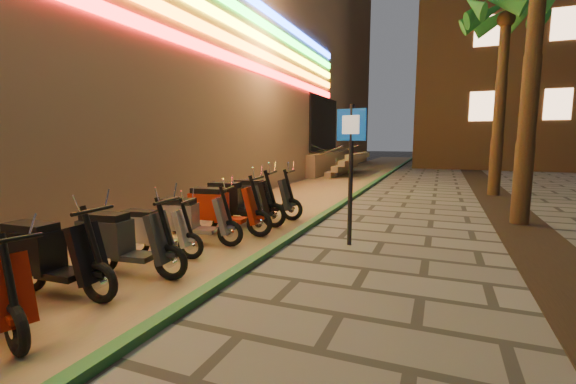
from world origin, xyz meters
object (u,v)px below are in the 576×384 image
at_px(scooter_7, 152,231).
at_px(scooter_8, 191,219).
at_px(pedestrian_sign, 351,155).
at_px(scooter_5, 48,255).
at_px(scooter_6, 121,241).
at_px(scooter_10, 237,202).
at_px(scooter_11, 259,197).
at_px(scooter_9, 221,208).

xyz_separation_m(scooter_7, scooter_8, (0.16, 0.87, 0.05)).
bearing_deg(scooter_7, pedestrian_sign, 24.40).
relative_size(scooter_5, scooter_6, 1.01).
height_order(scooter_10, scooter_11, scooter_10).
height_order(scooter_7, scooter_11, scooter_11).
relative_size(scooter_10, scooter_11, 1.04).
xyz_separation_m(scooter_10, scooter_11, (0.12, 0.92, -0.02)).
bearing_deg(scooter_6, scooter_8, 84.83).
bearing_deg(scooter_10, pedestrian_sign, -21.17).
height_order(scooter_7, scooter_8, scooter_8).
xyz_separation_m(scooter_9, scooter_11, (0.04, 1.74, -0.00)).
bearing_deg(pedestrian_sign, scooter_8, -144.45).
bearing_deg(scooter_6, pedestrian_sign, 39.63).
height_order(pedestrian_sign, scooter_6, pedestrian_sign).
bearing_deg(scooter_9, scooter_5, -101.58).
distance_m(scooter_5, scooter_6, 0.95).
bearing_deg(scooter_10, scooter_6, -97.99).
height_order(pedestrian_sign, scooter_10, pedestrian_sign).
height_order(scooter_6, scooter_10, scooter_10).
relative_size(scooter_7, scooter_11, 0.82).
xyz_separation_m(pedestrian_sign, scooter_5, (-3.03, -3.75, -1.17)).
relative_size(scooter_6, scooter_9, 0.94).
height_order(pedestrian_sign, scooter_9, pedestrian_sign).
relative_size(pedestrian_sign, scooter_5, 1.53).
distance_m(pedestrian_sign, scooter_7, 3.74).
bearing_deg(scooter_6, scooter_5, -115.63).
bearing_deg(scooter_5, scooter_9, 81.79).
distance_m(scooter_6, scooter_8, 1.75).
relative_size(scooter_6, scooter_11, 0.95).
distance_m(pedestrian_sign, scooter_11, 3.26).
distance_m(pedestrian_sign, scooter_9, 2.92).
relative_size(scooter_5, scooter_8, 1.06).
xyz_separation_m(pedestrian_sign, scooter_9, (-2.68, -0.20, -1.14)).
distance_m(scooter_6, scooter_7, 0.91).
height_order(scooter_5, scooter_11, scooter_11).
bearing_deg(scooter_8, scooter_11, 76.11).
bearing_deg(scooter_10, scooter_7, -102.33).
bearing_deg(pedestrian_sign, scooter_10, -178.71).
bearing_deg(scooter_5, scooter_10, 83.92).
bearing_deg(scooter_9, scooter_8, -101.77).
relative_size(scooter_7, scooter_8, 0.91).
bearing_deg(scooter_5, scooter_6, 68.55).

